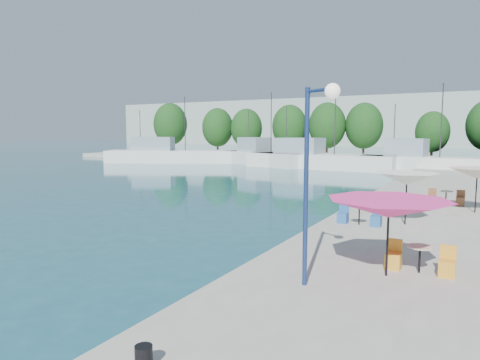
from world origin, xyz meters
The scene contains 21 objects.
quay_far centered at (-8.00, 67.00, 0.30)m, with size 90.00×16.00×0.60m, color gray.
hill_west centered at (-30.00, 160.00, 8.00)m, with size 180.00×40.00×16.00m, color #98A69B.
trawler_01 centered at (-28.88, 54.52, 1.07)m, with size 19.61×13.35×10.20m.
trawler_02 centered at (-14.08, 56.26, 1.07)m, with size 14.66×9.47×10.20m.
trawler_03 centered at (-5.93, 55.05, 1.07)m, with size 19.27×6.37×10.20m.
trawler_04 centered at (6.45, 55.19, 1.07)m, with size 14.71×5.56×10.20m.
tree_01 centered at (-39.68, 68.55, 6.05)m, with size 6.38×6.38×9.45m.
tree_02 centered at (-29.65, 69.48, 5.38)m, with size 5.60×5.60×8.29m.
tree_03 centered at (-22.91, 68.04, 5.18)m, with size 5.36×5.36×7.93m.
tree_04 centered at (-15.42, 69.03, 5.46)m, with size 5.69×5.69×8.42m.
tree_05 centered at (-9.23, 69.59, 5.57)m, with size 5.82×5.82×8.62m.
tree_06 centered at (-3.85, 71.22, 5.51)m, with size 5.75×5.75×8.51m.
tree_07 centered at (6.07, 69.77, 4.57)m, with size 4.65×4.65×6.88m.
umbrella_pink centered at (9.89, 15.21, 2.47)m, with size 3.34×3.34×2.12m.
umbrella_white centered at (9.35, 22.41, 2.56)m, with size 2.64×2.64×2.21m.
umbrella_cream centered at (11.93, 26.97, 2.53)m, with size 2.66×2.66×2.18m.
cafe_table_01 centered at (10.65, 15.92, 0.89)m, with size 1.82×0.70×0.76m.
cafe_table_02 centered at (7.65, 21.39, 0.89)m, with size 1.82×0.70×0.76m.
cafe_table_03 centered at (10.52, 28.72, 0.89)m, with size 1.82×0.70×0.76m.
street_lamp centered at (8.48, 13.32, 4.09)m, with size 0.97×0.58×5.03m.
bollard centered at (7.27, 8.43, 0.80)m, with size 0.30×0.30×0.40m, color black.
Camera 1 is at (11.92, 3.36, 4.50)m, focal length 32.00 mm.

